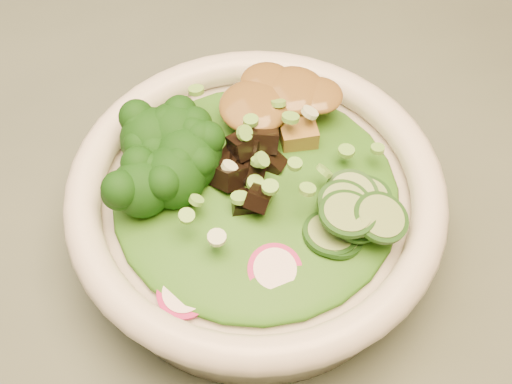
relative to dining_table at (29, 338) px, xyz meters
name	(u,v)px	position (x,y,z in m)	size (l,w,h in m)	color
dining_table	(29,338)	(0.00, 0.00, 0.00)	(1.20, 0.80, 0.75)	black
salad_bowl	(256,208)	(0.19, -0.03, 0.15)	(0.25, 0.25, 0.07)	white
lettuce_bed	(256,191)	(0.19, -0.03, 0.17)	(0.19, 0.19, 0.02)	#235B13
broccoli_florets	(167,169)	(0.13, 0.00, 0.18)	(0.07, 0.06, 0.04)	black
radish_slices	(243,272)	(0.16, -0.08, 0.17)	(0.10, 0.04, 0.02)	#9E0C4D
cucumber_slices	(350,196)	(0.24, -0.06, 0.18)	(0.06, 0.06, 0.03)	#8FB765
mushroom_heap	(259,166)	(0.19, -0.02, 0.18)	(0.06, 0.06, 0.04)	black
tofu_cubes	(273,114)	(0.21, 0.02, 0.18)	(0.08, 0.05, 0.03)	olive
peanut_sauce	(273,102)	(0.21, 0.02, 0.19)	(0.06, 0.05, 0.01)	brown
scallion_garnish	(256,172)	(0.19, -0.03, 0.19)	(0.18, 0.18, 0.02)	#6FBD42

